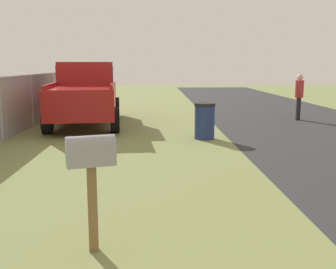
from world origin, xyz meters
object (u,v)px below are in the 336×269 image
(mailbox, at_px, (91,160))
(pickup_truck, at_px, (86,91))
(pedestrian, at_px, (299,94))
(trash_bin, at_px, (205,121))

(mailbox, bearing_deg, pickup_truck, -7.36)
(mailbox, relative_size, pedestrian, 0.77)
(mailbox, xyz_separation_m, trash_bin, (6.58, -2.04, -0.53))
(mailbox, distance_m, trash_bin, 6.91)
(trash_bin, bearing_deg, mailbox, 162.79)
(mailbox, height_order, pedestrian, pedestrian)
(pickup_truck, relative_size, pedestrian, 3.40)
(trash_bin, relative_size, pedestrian, 0.59)
(mailbox, xyz_separation_m, pickup_truck, (9.62, 1.65, 0.08))
(trash_bin, height_order, pedestrian, pedestrian)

